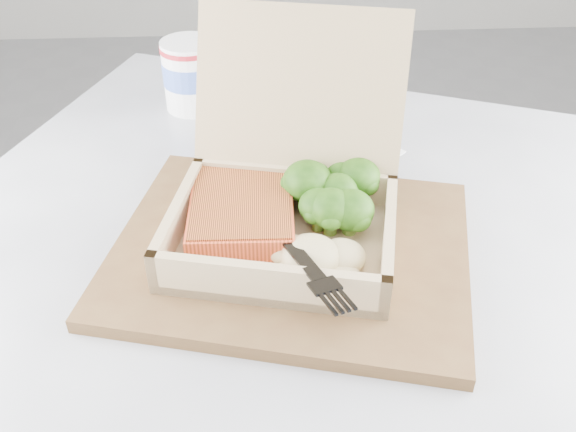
{
  "coord_description": "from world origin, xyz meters",
  "views": [
    {
      "loc": [
        -0.01,
        -0.98,
        1.16
      ],
      "look_at": [
        0.02,
        -0.48,
        0.78
      ],
      "focal_mm": 40.0,
      "sensor_mm": 36.0,
      "label": 1
    }
  ],
  "objects": [
    {
      "name": "takeout_container",
      "position": [
        0.03,
        -0.45,
        0.8
      ],
      "size": [
        0.26,
        0.28,
        0.2
      ],
      "rotation": [
        0.0,
        0.0,
        -0.22
      ],
      "color": "tan",
      "rests_on": "serving_tray"
    },
    {
      "name": "broccoli_pile",
      "position": [
        0.08,
        -0.45,
        0.78
      ],
      "size": [
        0.11,
        0.11,
        0.04
      ],
      "primitive_type": null,
      "color": "#3B7319",
      "rests_on": "takeout_container"
    },
    {
      "name": "salmon_fillet",
      "position": [
        -0.02,
        -0.46,
        0.77
      ],
      "size": [
        0.11,
        0.14,
        0.03
      ],
      "primitive_type": "cube",
      "rotation": [
        0.0,
        0.0,
        -0.03
      ],
      "color": "#F95C30",
      "rests_on": "takeout_container"
    },
    {
      "name": "mashed_potatoes",
      "position": [
        0.04,
        -0.54,
        0.78
      ],
      "size": [
        0.09,
        0.08,
        0.03
      ],
      "primitive_type": "ellipsoid",
      "color": "#CAB283",
      "rests_on": "takeout_container"
    },
    {
      "name": "cafe_table",
      "position": [
        0.03,
        -0.49,
        0.55
      ],
      "size": [
        1.06,
        1.06,
        0.73
      ],
      "rotation": [
        0.0,
        0.0,
        -0.38
      ],
      "color": "black",
      "rests_on": "floor"
    },
    {
      "name": "receipt",
      "position": [
        0.12,
        -0.31,
        0.74
      ],
      "size": [
        0.14,
        0.14,
        0.0
      ],
      "primitive_type": "cube",
      "rotation": [
        0.0,
        0.0,
        -0.8
      ],
      "color": "white",
      "rests_on": "cafe_table"
    },
    {
      "name": "plastic_fork",
      "position": [
        0.02,
        -0.51,
        0.79
      ],
      "size": [
        0.07,
        0.17,
        0.02
      ],
      "rotation": [
        0.0,
        0.0,
        3.47
      ],
      "color": "black",
      "rests_on": "mashed_potatoes"
    },
    {
      "name": "serving_tray",
      "position": [
        0.03,
        -0.49,
        0.74
      ],
      "size": [
        0.41,
        0.36,
        0.02
      ],
      "primitive_type": "cube",
      "rotation": [
        0.0,
        0.0,
        -0.24
      ],
      "color": "brown",
      "rests_on": "cafe_table"
    },
    {
      "name": "floor",
      "position": [
        0.0,
        0.0,
        0.0
      ],
      "size": [
        4.0,
        4.0,
        0.0
      ],
      "primitive_type": "plane",
      "color": "gray",
      "rests_on": "ground"
    },
    {
      "name": "paper_cup",
      "position": [
        -0.09,
        -0.16,
        0.79
      ],
      "size": [
        0.08,
        0.08,
        0.1
      ],
      "color": "white",
      "rests_on": "cafe_table"
    }
  ]
}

